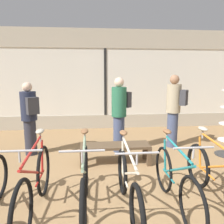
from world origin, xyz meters
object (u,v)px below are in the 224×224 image
object	(u,v)px
bicycle_center_right	(175,181)
display_bench	(115,148)
customer_mid_floor	(119,112)
bicycle_left	(35,185)
customer_near_rack	(29,117)
bicycle_center_left	(85,186)
bicycle_center	(128,186)
bicycle_right	(216,179)
customer_by_window	(174,109)

from	to	relation	value
bicycle_center_right	display_bench	distance (m)	1.69
bicycle_center_right	customer_mid_floor	size ratio (longest dim) A/B	0.97
bicycle_left	customer_near_rack	size ratio (longest dim) A/B	1.10
bicycle_center_right	customer_mid_floor	bearing A→B (deg)	101.34
customer_mid_floor	display_bench	bearing A→B (deg)	-104.04
bicycle_center_left	customer_near_rack	xyz separation A→B (m)	(-1.26, 2.28, 0.47)
bicycle_left	display_bench	world-z (taller)	bicycle_left
bicycle_center	customer_near_rack	distance (m)	2.98
display_bench	customer_near_rack	bearing A→B (deg)	159.51
bicycle_left	bicycle_center	size ratio (longest dim) A/B	1.02
bicycle_center_left	bicycle_center	world-z (taller)	bicycle_center_left
bicycle_left	bicycle_center_left	distance (m)	0.64
bicycle_right	bicycle_center_left	bearing A→B (deg)	-178.29
bicycle_center_left	customer_by_window	xyz separation A→B (m)	(2.11, 2.50, 0.56)
bicycle_left	display_bench	distance (m)	1.95
customer_mid_floor	customer_by_window	bearing A→B (deg)	8.01
customer_by_window	bicycle_center_right	bearing A→B (deg)	-110.22
bicycle_center_left	bicycle_center	distance (m)	0.56
bicycle_center	customer_by_window	bearing A→B (deg)	58.34
customer_near_rack	customer_by_window	xyz separation A→B (m)	(3.38, 0.22, 0.09)
bicycle_center	bicycle_left	bearing A→B (deg)	175.66
bicycle_center_left	customer_near_rack	distance (m)	2.65
bicycle_center	customer_mid_floor	world-z (taller)	customer_mid_floor
bicycle_center_right	bicycle_right	xyz separation A→B (m)	(0.59, 0.02, -0.01)
bicycle_left	bicycle_center_left	bearing A→B (deg)	-6.01
bicycle_center_left	display_bench	xyz separation A→B (m)	(0.57, 1.60, -0.08)
bicycle_center	display_bench	world-z (taller)	bicycle_center
bicycle_center_right	display_bench	bearing A→B (deg)	112.06
customer_by_window	bicycle_center	bearing A→B (deg)	-121.66
bicycle_left	customer_by_window	size ratio (longest dim) A/B	1.01
bicycle_center_left	display_bench	world-z (taller)	bicycle_center_left
bicycle_right	customer_mid_floor	xyz separation A→B (m)	(-1.05, 2.26, 0.55)
customer_near_rack	customer_mid_floor	bearing A→B (deg)	0.84
display_bench	customer_by_window	xyz separation A→B (m)	(1.55, 0.91, 0.63)
bicycle_center_right	customer_by_window	distance (m)	2.70
bicycle_right	customer_near_rack	world-z (taller)	customer_near_rack
bicycle_left	customer_by_window	xyz separation A→B (m)	(2.75, 2.44, 0.56)
bicycle_left	display_bench	xyz separation A→B (m)	(1.20, 1.53, -0.08)
bicycle_center_left	bicycle_center	size ratio (longest dim) A/B	1.03
bicycle_center	customer_mid_floor	distance (m)	2.41
bicycle_center	display_bench	size ratio (longest dim) A/B	1.26
bicycle_center_right	bicycle_right	bearing A→B (deg)	2.38
bicycle_left	bicycle_center_left	world-z (taller)	bicycle_center_left
bicycle_center_right	bicycle_left	bearing A→B (deg)	178.82
bicycle_center_left	customer_mid_floor	distance (m)	2.48
display_bench	customer_by_window	bearing A→B (deg)	30.33
bicycle_right	customer_by_window	distance (m)	2.54
bicycle_center	bicycle_center_right	world-z (taller)	bicycle_center_right
bicycle_left	bicycle_right	size ratio (longest dim) A/B	1.01
display_bench	customer_near_rack	world-z (taller)	customer_near_rack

